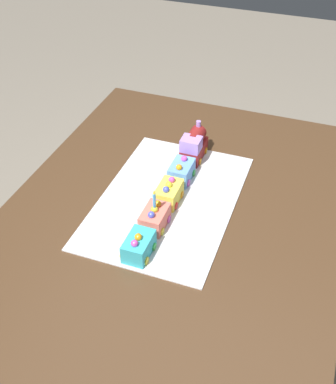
# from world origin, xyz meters

# --- Properties ---
(ground_plane) EXTENTS (8.00, 8.00, 0.00)m
(ground_plane) POSITION_xyz_m (0.00, 0.00, 0.00)
(ground_plane) COLOR gray
(dining_table) EXTENTS (1.40, 1.00, 0.74)m
(dining_table) POSITION_xyz_m (0.00, 0.00, 0.63)
(dining_table) COLOR #4C331E
(dining_table) RESTS_ON ground
(cake_board) EXTENTS (0.60, 0.40, 0.00)m
(cake_board) POSITION_xyz_m (-0.08, -0.04, 0.74)
(cake_board) COLOR silver
(cake_board) RESTS_ON dining_table
(cake_locomotive) EXTENTS (0.14, 0.08, 0.12)m
(cake_locomotive) POSITION_xyz_m (-0.32, -0.03, 0.79)
(cake_locomotive) COLOR maroon
(cake_locomotive) RESTS_ON cake_board
(cake_car_gondola_sky_blue) EXTENTS (0.10, 0.08, 0.07)m
(cake_car_gondola_sky_blue) POSITION_xyz_m (-0.19, -0.03, 0.77)
(cake_car_gondola_sky_blue) COLOR #669EEA
(cake_car_gondola_sky_blue) RESTS_ON cake_board
(cake_car_caboose_lemon) EXTENTS (0.10, 0.08, 0.07)m
(cake_car_caboose_lemon) POSITION_xyz_m (-0.07, -0.03, 0.77)
(cake_car_caboose_lemon) COLOR #F4E04C
(cake_car_caboose_lemon) RESTS_ON cake_board
(cake_car_hopper_coral) EXTENTS (0.10, 0.08, 0.07)m
(cake_car_hopper_coral) POSITION_xyz_m (0.04, -0.03, 0.77)
(cake_car_hopper_coral) COLOR #F27260
(cake_car_hopper_coral) RESTS_ON cake_board
(cake_car_tanker_turquoise) EXTENTS (0.10, 0.08, 0.07)m
(cake_car_tanker_turquoise) POSITION_xyz_m (0.16, -0.03, 0.77)
(cake_car_tanker_turquoise) COLOR #38B7C6
(cake_car_tanker_turquoise) RESTS_ON cake_board
(birthday_candle) EXTENTS (0.01, 0.01, 0.06)m
(birthday_candle) POSITION_xyz_m (0.04, -0.03, 0.84)
(birthday_candle) COLOR #4CA5E5
(birthday_candle) RESTS_ON cake_car_hopper_coral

